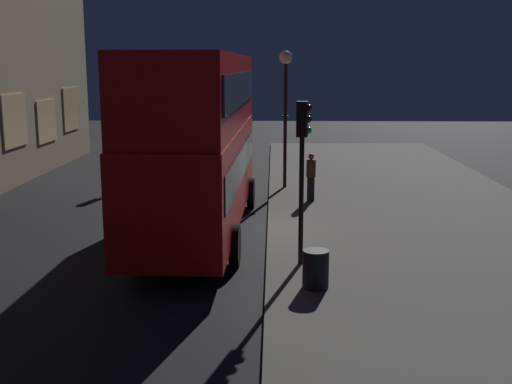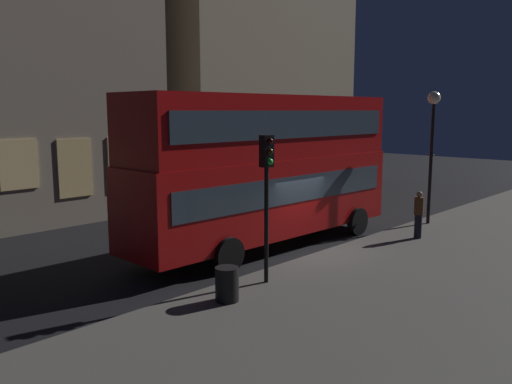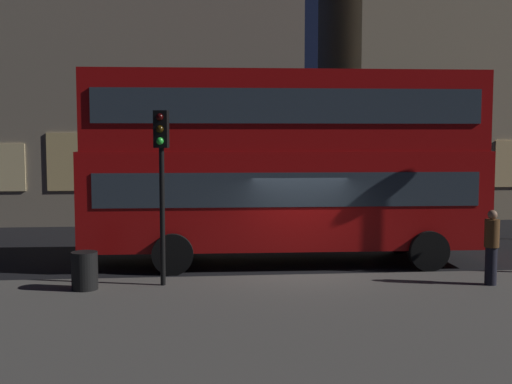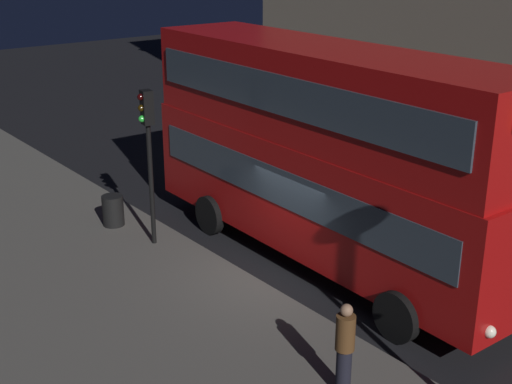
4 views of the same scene
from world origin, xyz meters
name	(u,v)px [view 1 (image 1 of 4)]	position (x,y,z in m)	size (l,w,h in m)	color
ground_plane	(248,233)	(0.00, 0.00, 0.00)	(80.00, 80.00, 0.00)	black
sidewalk_slab	(428,232)	(0.00, -5.44, 0.06)	(44.00, 9.69, 0.12)	#4C4944
double_decker_bus	(198,136)	(-0.24, 1.46, 2.99)	(11.19, 3.10, 5.32)	#9E0C0C
traffic_light_near_kerb	(303,149)	(-3.47, -1.47, 3.03)	(0.36, 0.38, 4.04)	black
traffic_light_far_side	(147,119)	(9.08, 4.76, 2.69)	(0.38, 0.39, 3.73)	black
street_lamp	(286,87)	(6.89, -1.23, 4.17)	(0.52, 0.52, 5.45)	black
pedestrian	(311,177)	(4.15, -2.14, 1.03)	(0.34, 0.34, 1.76)	black
litter_bin	(316,269)	(-5.21, -1.72, 0.55)	(0.59, 0.59, 0.86)	black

